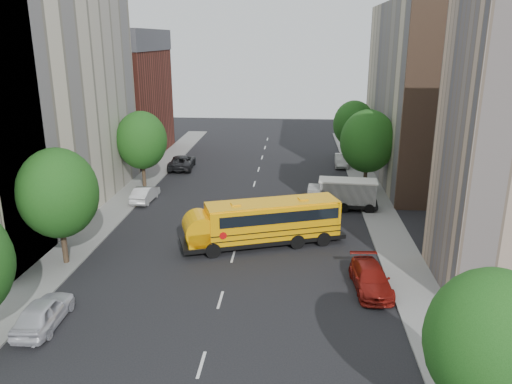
# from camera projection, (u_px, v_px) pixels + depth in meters

# --- Properties ---
(ground) EXTENTS (120.00, 120.00, 0.00)m
(ground) POSITION_uv_depth(u_px,v_px,m) (236.00, 245.00, 36.41)
(ground) COLOR black
(ground) RESTS_ON ground
(sidewalk_left) EXTENTS (3.00, 80.00, 0.12)m
(sidewalk_left) POSITION_uv_depth(u_px,v_px,m) (108.00, 217.00, 42.02)
(sidewalk_left) COLOR slate
(sidewalk_left) RESTS_ON ground
(sidewalk_right) EXTENTS (3.00, 80.00, 0.12)m
(sidewalk_right) POSITION_uv_depth(u_px,v_px,m) (385.00, 224.00, 40.29)
(sidewalk_right) COLOR slate
(sidewalk_right) RESTS_ON ground
(lane_markings) EXTENTS (0.15, 64.00, 0.01)m
(lane_markings) POSITION_uv_depth(u_px,v_px,m) (249.00, 202.00, 45.93)
(lane_markings) COLOR silver
(lane_markings) RESTS_ON ground
(building_left_cream) EXTENTS (10.00, 26.00, 20.00)m
(building_left_cream) POSITION_uv_depth(u_px,v_px,m) (24.00, 95.00, 40.52)
(building_left_cream) COLOR beige
(building_left_cream) RESTS_ON ground
(building_left_redbrick) EXTENTS (10.00, 15.00, 13.00)m
(building_left_redbrick) POSITION_uv_depth(u_px,v_px,m) (119.00, 104.00, 62.50)
(building_left_redbrick) COLOR maroon
(building_left_redbrick) RESTS_ON ground
(building_right_far) EXTENTS (10.00, 22.00, 18.00)m
(building_right_far) POSITION_uv_depth(u_px,v_px,m) (431.00, 93.00, 51.44)
(building_right_far) COLOR #B8AE8F
(building_right_far) RESTS_ON ground
(building_right_sidewall) EXTENTS (10.10, 0.30, 18.00)m
(building_right_sidewall) POSITION_uv_depth(u_px,v_px,m) (465.00, 108.00, 40.96)
(building_right_sidewall) COLOR brown
(building_right_sidewall) RESTS_ON ground
(street_tree_1) EXTENTS (5.12, 5.12, 7.90)m
(street_tree_1) POSITION_uv_depth(u_px,v_px,m) (58.00, 193.00, 31.96)
(street_tree_1) COLOR #38281C
(street_tree_1) RESTS_ON ground
(street_tree_2) EXTENTS (4.99, 4.99, 7.71)m
(street_tree_2) POSITION_uv_depth(u_px,v_px,m) (142.00, 140.00, 49.14)
(street_tree_2) COLOR #38281C
(street_tree_2) RESTS_ON ground
(street_tree_3) EXTENTS (4.61, 4.61, 7.11)m
(street_tree_3) POSITION_uv_depth(u_px,v_px,m) (492.00, 343.00, 17.12)
(street_tree_3) COLOR #38281C
(street_tree_3) RESTS_ON ground
(street_tree_4) EXTENTS (5.25, 5.25, 8.10)m
(street_tree_4) POSITION_uv_depth(u_px,v_px,m) (368.00, 141.00, 47.41)
(street_tree_4) COLOR #38281C
(street_tree_4) RESTS_ON ground
(street_tree_5) EXTENTS (4.86, 4.86, 7.51)m
(street_tree_5) POSITION_uv_depth(u_px,v_px,m) (354.00, 124.00, 58.95)
(street_tree_5) COLOR #38281C
(street_tree_5) RESTS_ON ground
(school_bus) EXTENTS (12.09, 6.44, 3.35)m
(school_bus) POSITION_uv_depth(u_px,v_px,m) (262.00, 221.00, 35.86)
(school_bus) COLOR black
(school_bus) RESTS_ON ground
(safari_truck) EXTENTS (6.41, 2.79, 2.67)m
(safari_truck) POSITION_uv_depth(u_px,v_px,m) (342.00, 194.00, 43.74)
(safari_truck) COLOR black
(safari_truck) RESTS_ON ground
(parked_car_0) EXTENTS (2.00, 4.64, 1.56)m
(parked_car_0) POSITION_uv_depth(u_px,v_px,m) (43.00, 312.00, 25.99)
(parked_car_0) COLOR silver
(parked_car_0) RESTS_ON ground
(parked_car_1) EXTENTS (1.73, 4.41, 1.43)m
(parked_car_1) POSITION_uv_depth(u_px,v_px,m) (145.00, 194.00, 45.98)
(parked_car_1) COLOR silver
(parked_car_1) RESTS_ON ground
(parked_car_2) EXTENTS (3.03, 5.90, 1.59)m
(parked_car_2) POSITION_uv_depth(u_px,v_px,m) (182.00, 162.00, 57.49)
(parked_car_2) COLOR black
(parked_car_2) RESTS_ON ground
(parked_car_3) EXTENTS (2.39, 5.15, 1.46)m
(parked_car_3) POSITION_uv_depth(u_px,v_px,m) (371.00, 278.00, 29.80)
(parked_car_3) COLOR maroon
(parked_car_3) RESTS_ON ground
(parked_car_5) EXTENTS (1.68, 4.36, 1.42)m
(parked_car_5) POSITION_uv_depth(u_px,v_px,m) (341.00, 160.00, 58.57)
(parked_car_5) COLOR #959691
(parked_car_5) RESTS_ON ground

